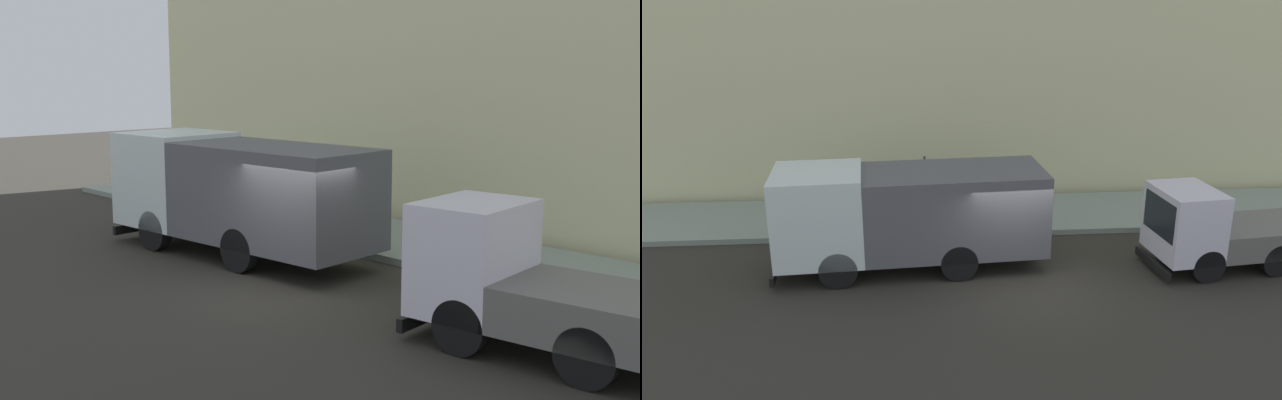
# 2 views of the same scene
# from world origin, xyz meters

# --- Properties ---
(ground) EXTENTS (80.00, 80.00, 0.00)m
(ground) POSITION_xyz_m (0.00, 0.00, 0.00)
(ground) COLOR #2D2A24
(sidewalk) EXTENTS (3.70, 30.00, 0.18)m
(sidewalk) POSITION_xyz_m (4.85, 0.00, 0.09)
(sidewalk) COLOR gray
(sidewalk) RESTS_ON ground
(building_facade) EXTENTS (0.50, 30.00, 12.71)m
(building_facade) POSITION_xyz_m (7.20, 0.00, 6.36)
(building_facade) COLOR beige
(building_facade) RESTS_ON ground
(large_utility_truck) EXTENTS (2.96, 7.60, 2.89)m
(large_utility_truck) POSITION_xyz_m (1.01, 2.89, 1.63)
(large_utility_truck) COLOR white
(large_utility_truck) RESTS_ON ground
(small_flatbed_truck) EXTENTS (2.52, 5.05, 2.36)m
(small_flatbed_truck) POSITION_xyz_m (0.32, -5.71, 1.09)
(small_flatbed_truck) COLOR white
(small_flatbed_truck) RESTS_ON ground
(pedestrian_walking) EXTENTS (0.39, 0.39, 1.66)m
(pedestrian_walking) POSITION_xyz_m (5.16, 2.29, 1.05)
(pedestrian_walking) COLOR #4B3554
(pedestrian_walking) RESTS_ON sidewalk
(street_sign_post) EXTENTS (0.44, 0.08, 2.42)m
(street_sign_post) POSITION_xyz_m (3.30, 2.39, 1.61)
(street_sign_post) COLOR #4C5156
(street_sign_post) RESTS_ON sidewalk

